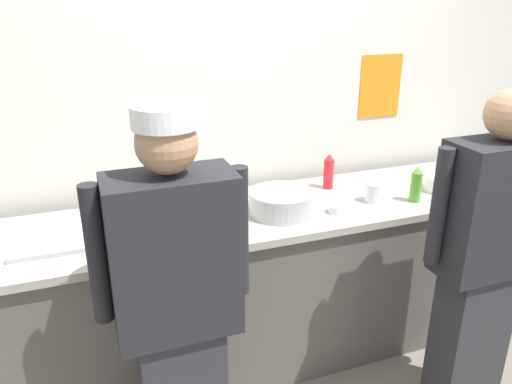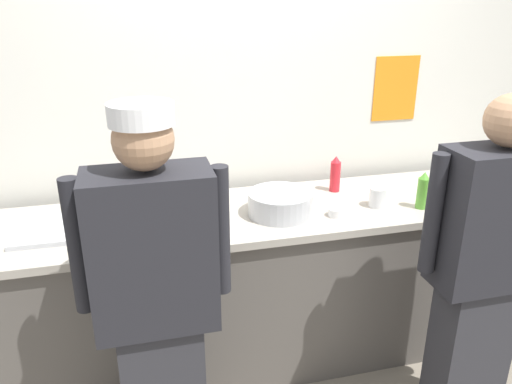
# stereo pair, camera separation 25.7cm
# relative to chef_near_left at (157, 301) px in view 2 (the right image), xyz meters

# --- Properties ---
(wall_back) EXTENTS (5.01, 0.11, 2.92)m
(wall_back) POSITION_rel_chef_near_left_xyz_m (0.64, 1.15, 0.57)
(wall_back) COLOR silver
(wall_back) RESTS_ON ground
(prep_counter) EXTENTS (3.20, 0.71, 0.93)m
(prep_counter) POSITION_rel_chef_near_left_xyz_m (0.64, 0.67, -0.42)
(prep_counter) COLOR #56514C
(prep_counter) RESTS_ON ground
(chef_near_left) EXTENTS (0.60, 0.24, 1.66)m
(chef_near_left) POSITION_rel_chef_near_left_xyz_m (0.00, 0.00, 0.00)
(chef_near_left) COLOR #2D2D33
(chef_near_left) RESTS_ON ground
(chef_center) EXTENTS (0.60, 0.24, 1.64)m
(chef_center) POSITION_rel_chef_near_left_xyz_m (1.42, -0.06, -0.02)
(chef_center) COLOR #2D2D33
(chef_center) RESTS_ON ground
(plate_stack_front) EXTENTS (0.19, 0.19, 0.08)m
(plate_stack_front) POSITION_rel_chef_near_left_xyz_m (1.68, 0.57, 0.08)
(plate_stack_front) COLOR white
(plate_stack_front) RESTS_ON prep_counter
(plate_stack_rear) EXTENTS (0.23, 0.23, 0.10)m
(plate_stack_rear) POSITION_rel_chef_near_left_xyz_m (0.05, 0.58, 0.09)
(plate_stack_rear) COLOR white
(plate_stack_rear) RESTS_ON prep_counter
(mixing_bowl_steel) EXTENTS (0.33, 0.33, 0.12)m
(mixing_bowl_steel) POSITION_rel_chef_near_left_xyz_m (0.68, 0.59, 0.10)
(mixing_bowl_steel) COLOR #B7BABF
(mixing_bowl_steel) RESTS_ON prep_counter
(sheet_tray) EXTENTS (0.49, 0.36, 0.02)m
(sheet_tray) POSITION_rel_chef_near_left_xyz_m (-0.39, 0.67, 0.05)
(sheet_tray) COLOR #B7BABF
(sheet_tray) RESTS_ON prep_counter
(squeeze_bottle_primary) EXTENTS (0.06, 0.06, 0.21)m
(squeeze_bottle_primary) POSITION_rel_chef_near_left_xyz_m (1.08, 0.83, 0.14)
(squeeze_bottle_primary) COLOR red
(squeeze_bottle_primary) RESTS_ON prep_counter
(squeeze_bottle_secondary) EXTENTS (0.06, 0.06, 0.21)m
(squeeze_bottle_secondary) POSITION_rel_chef_near_left_xyz_m (-0.05, 0.76, 0.14)
(squeeze_bottle_secondary) COLOR orange
(squeeze_bottle_secondary) RESTS_ON prep_counter
(squeeze_bottle_spare) EXTENTS (0.06, 0.06, 0.20)m
(squeeze_bottle_spare) POSITION_rel_chef_near_left_xyz_m (1.43, 0.48, 0.14)
(squeeze_bottle_spare) COLOR #56A333
(squeeze_bottle_spare) RESTS_ON prep_counter
(ramekin_red_sauce) EXTENTS (0.09, 0.09, 0.04)m
(ramekin_red_sauce) POSITION_rel_chef_near_left_xyz_m (0.95, 0.50, 0.06)
(ramekin_red_sauce) COLOR white
(ramekin_red_sauce) RESTS_ON prep_counter
(ramekin_yellow_sauce) EXTENTS (0.10, 0.10, 0.05)m
(ramekin_yellow_sauce) POSITION_rel_chef_near_left_xyz_m (1.92, 0.49, 0.06)
(ramekin_yellow_sauce) COLOR white
(ramekin_yellow_sauce) RESTS_ON prep_counter
(deli_cup) EXTENTS (0.09, 0.09, 0.11)m
(deli_cup) POSITION_rel_chef_near_left_xyz_m (1.21, 0.56, 0.09)
(deli_cup) COLOR white
(deli_cup) RESTS_ON prep_counter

